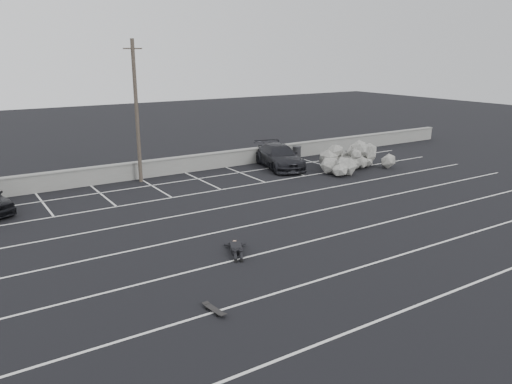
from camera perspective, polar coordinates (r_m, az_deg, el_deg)
ground at (r=20.56m, az=5.77°, el=-5.74°), size 120.00×120.00×0.00m
seawall at (r=32.07m, az=-9.88°, el=2.96°), size 50.00×0.45×1.06m
stall_lines at (r=23.91m, az=-0.94°, el=-2.55°), size 36.00×20.05×0.01m
car_right at (r=33.50m, az=2.67°, el=4.09°), size 3.32×5.62×1.53m
utility_pole at (r=29.97m, az=-13.48°, el=8.91°), size 1.10×0.22×8.23m
trash_bin at (r=36.06m, az=4.68°, el=4.46°), size 0.83×0.83×0.99m
riprap_pile at (r=33.90m, az=10.65°, el=3.52°), size 5.34×3.97×1.20m
person at (r=19.60m, az=-2.33°, el=-6.04°), size 2.66×2.99×0.46m
skateboard at (r=15.33m, az=-4.79°, el=-13.25°), size 0.32×0.86×0.10m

